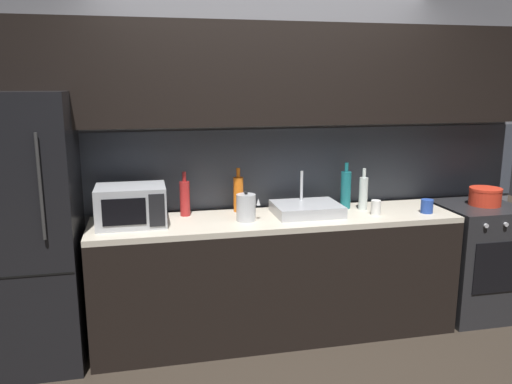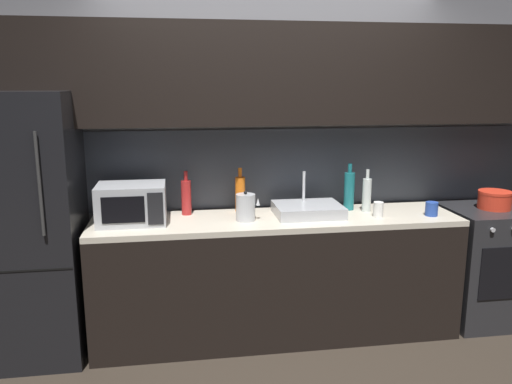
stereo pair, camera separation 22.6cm
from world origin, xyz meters
TOP-DOWN VIEW (x-y plane):
  - back_wall at (0.00, 1.20)m, footprint 4.36×0.44m
  - counter_run at (0.00, 0.90)m, footprint 2.62×0.60m
  - refrigerator at (-1.69, 0.90)m, footprint 0.68×0.69m
  - oven_range at (1.65, 0.90)m, footprint 0.60×0.62m
  - microwave at (-1.01, 0.92)m, footprint 0.46×0.35m
  - sink_basin at (0.23, 0.93)m, footprint 0.48×0.38m
  - kettle at (-0.23, 0.86)m, footprint 0.17×0.14m
  - wine_bottle_clear at (0.69, 0.97)m, footprint 0.07×0.07m
  - wine_bottle_teal at (0.58, 1.05)m, footprint 0.08×0.08m
  - wine_bottle_orange at (-0.24, 1.12)m, footprint 0.07×0.07m
  - wine_bottle_red at (-0.64, 1.09)m, footprint 0.07×0.07m
  - mug_white at (0.72, 0.81)m, footprint 0.07×0.07m
  - mug_blue at (1.11, 0.78)m, footprint 0.09×0.09m
  - cooking_pot at (1.69, 0.90)m, footprint 0.25×0.25m

SIDE VIEW (x-z plane):
  - counter_run at x=0.00m, z-range 0.00..0.90m
  - oven_range at x=1.65m, z-range 0.00..0.90m
  - refrigerator at x=-1.69m, z-range 0.00..1.80m
  - sink_basin at x=0.23m, z-range 0.79..1.09m
  - mug_blue at x=1.11m, z-range 0.90..1.00m
  - mug_white at x=0.72m, z-range 0.90..1.01m
  - cooking_pot at x=1.69m, z-range 0.90..1.04m
  - kettle at x=-0.23m, z-range 0.89..1.10m
  - wine_bottle_clear at x=0.69m, z-range 0.87..1.19m
  - wine_bottle_red at x=-0.64m, z-range 0.87..1.19m
  - microwave at x=-1.01m, z-range 0.90..1.17m
  - wine_bottle_orange at x=-0.24m, z-range 0.87..1.20m
  - wine_bottle_teal at x=0.58m, z-range 0.87..1.22m
  - back_wall at x=0.00m, z-range 0.30..2.80m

